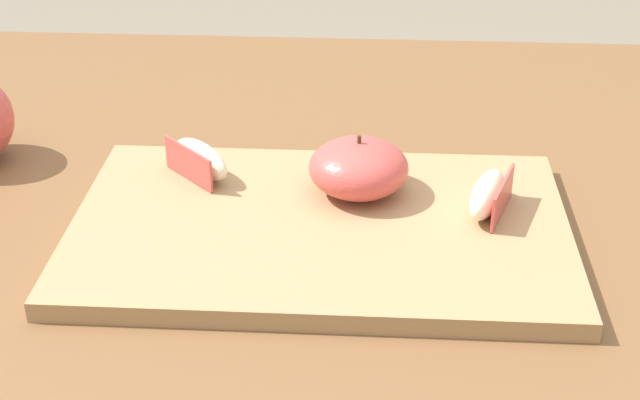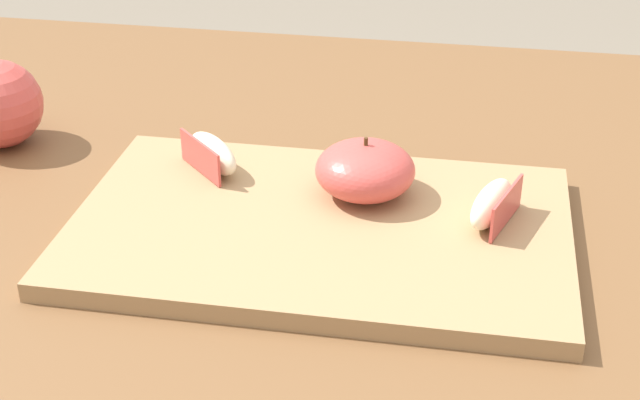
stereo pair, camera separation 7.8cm
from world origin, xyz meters
The scene contains 5 objects.
dining_table centered at (0.00, 0.00, 0.64)m, with size 1.45×0.92×0.72m.
cutting_board centered at (-0.03, -0.04, 0.73)m, with size 0.42×0.27×0.02m.
apple_half_skin_up centered at (0.01, 0.01, 0.76)m, with size 0.09×0.09×0.06m.
apple_wedge_back centered at (0.12, -0.02, 0.76)m, with size 0.05×0.08×0.03m.
apple_wedge_middle centered at (-0.14, 0.03, 0.76)m, with size 0.07×0.07×0.03m.
Camera 1 is at (0.02, -0.72, 1.14)m, focal length 52.86 mm.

